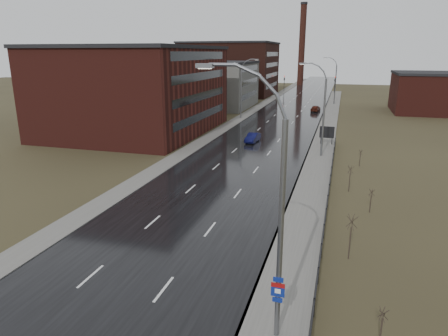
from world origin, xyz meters
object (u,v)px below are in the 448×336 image
Objects in this scene: streetlight_main at (274,213)px; billboard at (327,133)px; car_near at (253,138)px; car_far at (316,109)px.

streetlight_main is 4.54× the size of billboard.
car_near is at bearing -173.75° from billboard.
streetlight_main reaches higher than car_near.
car_far is (6.44, 34.08, 0.04)m from car_near.
streetlight_main reaches higher than car_far.
car_far is at bearing 83.95° from car_near.
car_near is at bearing 86.33° from car_far.
car_near is 0.97× the size of car_far.
car_near is (-9.60, 39.77, -5.41)m from streetlight_main.
car_far is at bearing 96.55° from billboard.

